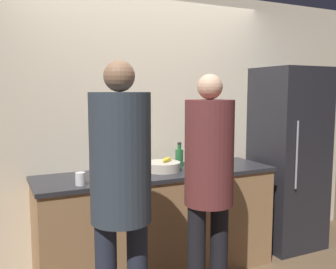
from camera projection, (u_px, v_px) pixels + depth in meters
wall_back at (144, 127)px, 3.56m from camera, size 5.20×0.06×2.60m
counter at (157, 222)px, 3.37m from camera, size 2.14×0.67×0.94m
refrigerator at (288, 158)px, 3.96m from camera, size 0.64×0.64×1.89m
person_left at (121, 184)px, 2.21m from camera, size 0.36×0.36×1.82m
person_center at (209, 176)px, 2.64m from camera, size 0.35×0.35×1.76m
fruit_bowl at (163, 166)px, 3.32m from camera, size 0.31×0.31×0.12m
utensil_crock at (197, 158)px, 3.60m from camera, size 0.10×0.10×0.26m
bottle_clear at (129, 160)px, 3.29m from camera, size 0.08×0.08×0.26m
bottle_green at (179, 157)px, 3.54m from camera, size 0.08×0.08×0.23m
bottle_red at (226, 154)px, 3.82m from camera, size 0.07×0.07×0.17m
cup_red at (121, 175)px, 2.97m from camera, size 0.09×0.09×0.08m
cup_white at (80, 179)px, 2.81m from camera, size 0.07×0.07×0.10m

